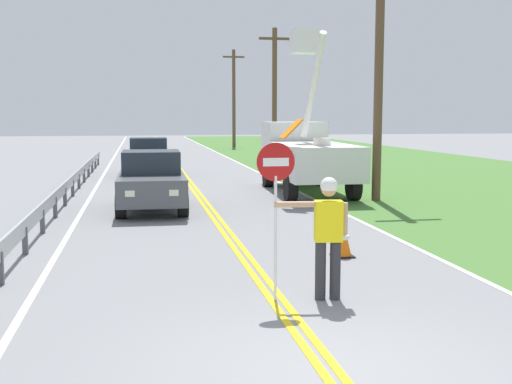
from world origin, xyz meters
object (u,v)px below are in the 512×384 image
object	(u,v)px
stop_sign_paddle	(276,186)
utility_pole_far	(234,97)
oncoming_sedan_nearest	(151,182)
utility_pole_near	(379,67)
utility_pole_mid	(275,93)
oncoming_sedan_second	(149,157)
traffic_cone_lead	(343,240)
flagger_worker	(328,230)
traffic_cone_mid	(332,220)
utility_bucket_truck	(305,152)

from	to	relation	value
stop_sign_paddle	utility_pole_far	world-z (taller)	utility_pole_far
stop_sign_paddle	oncoming_sedan_nearest	xyz separation A→B (m)	(-1.61, 9.37, -0.88)
utility_pole_near	utility_pole_far	xyz separation A→B (m)	(0.47, 34.34, 0.05)
oncoming_sedan_nearest	utility_pole_mid	size ratio (longest dim) A/B	0.54
stop_sign_paddle	oncoming_sedan_second	xyz separation A→B (m)	(-1.53, 20.13, -0.88)
oncoming_sedan_nearest	utility_pole_near	world-z (taller)	utility_pole_near
utility_pole_mid	stop_sign_paddle	bearing A→B (deg)	-101.98
traffic_cone_lead	utility_pole_near	bearing A→B (deg)	64.70
utility_pole_far	traffic_cone_lead	world-z (taller)	utility_pole_far
oncoming_sedan_second	oncoming_sedan_nearest	bearing A→B (deg)	-90.45
traffic_cone_lead	stop_sign_paddle	bearing A→B (deg)	-125.91
stop_sign_paddle	oncoming_sedan_second	distance (m)	20.21
flagger_worker	stop_sign_paddle	bearing A→B (deg)	172.88
traffic_cone_lead	oncoming_sedan_nearest	bearing A→B (deg)	117.41
flagger_worker	utility_pole_mid	bearing A→B (deg)	79.60
traffic_cone_lead	traffic_cone_mid	distance (m)	2.24
traffic_cone_lead	traffic_cone_mid	world-z (taller)	same
stop_sign_paddle	traffic_cone_lead	bearing A→B (deg)	54.09
utility_pole_mid	oncoming_sedan_second	bearing A→B (deg)	-136.29
oncoming_sedan_second	utility_pole_mid	distance (m)	10.56
utility_pole_mid	traffic_cone_mid	distance (m)	22.84
utility_pole_mid	oncoming_sedan_nearest	bearing A→B (deg)	-112.57
utility_pole_near	utility_pole_far	distance (m)	34.34
stop_sign_paddle	utility_bucket_truck	distance (m)	13.52
stop_sign_paddle	traffic_cone_mid	distance (m)	5.52
stop_sign_paddle	traffic_cone_lead	xyz separation A→B (m)	(1.89, 2.61, -1.37)
traffic_cone_mid	utility_bucket_truck	bearing A→B (deg)	79.67
utility_pole_near	traffic_cone_mid	bearing A→B (deg)	-119.96
utility_pole_mid	utility_pole_near	bearing A→B (deg)	-90.85
utility_pole_mid	traffic_cone_lead	size ratio (longest dim) A/B	10.89
utility_pole_far	stop_sign_paddle	bearing A→B (deg)	-97.63
stop_sign_paddle	utility_bucket_truck	world-z (taller)	utility_bucket_truck
oncoming_sedan_nearest	oncoming_sedan_second	xyz separation A→B (m)	(0.08, 10.76, 0.00)
traffic_cone_mid	oncoming_sedan_nearest	bearing A→B (deg)	131.02
utility_pole_near	utility_pole_mid	size ratio (longest dim) A/B	1.05
oncoming_sedan_nearest	oncoming_sedan_second	world-z (taller)	same
oncoming_sedan_second	utility_pole_far	bearing A→B (deg)	72.94
oncoming_sedan_second	utility_pole_near	size ratio (longest dim) A/B	0.52
oncoming_sedan_nearest	utility_pole_mid	bearing A→B (deg)	67.43
utility_bucket_truck	utility_pole_far	world-z (taller)	utility_pole_far
oncoming_sedan_second	traffic_cone_lead	xyz separation A→B (m)	(3.42, -17.52, -0.50)
oncoming_sedan_second	utility_pole_mid	world-z (taller)	utility_pole_mid
oncoming_sedan_nearest	utility_pole_near	bearing A→B (deg)	7.05
traffic_cone_lead	utility_pole_far	bearing A→B (deg)	84.44
flagger_worker	utility_pole_near	world-z (taller)	utility_pole_near
utility_pole_far	traffic_cone_lead	bearing A→B (deg)	-95.56
utility_pole_mid	traffic_cone_lead	xyz separation A→B (m)	(-3.86, -24.48, -3.66)
utility_bucket_truck	utility_pole_far	size ratio (longest dim) A/B	0.84
flagger_worker	utility_bucket_truck	xyz separation A→B (m)	(3.08, 13.05, 0.38)
oncoming_sedan_nearest	utility_pole_far	bearing A→B (deg)	77.84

